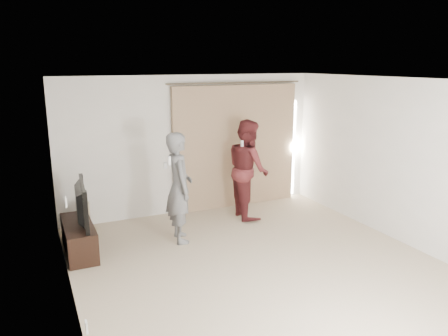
{
  "coord_description": "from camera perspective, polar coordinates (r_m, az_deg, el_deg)",
  "views": [
    {
      "loc": [
        -2.84,
        -4.9,
        2.83
      ],
      "look_at": [
        -0.04,
        1.2,
        1.19
      ],
      "focal_mm": 35.0,
      "sensor_mm": 36.0,
      "label": 1
    }
  ],
  "objects": [
    {
      "name": "floor",
      "position": [
        6.33,
        4.96,
        -12.88
      ],
      "size": [
        5.5,
        5.5,
        0.0
      ],
      "primitive_type": "plane",
      "color": "#C4AC93",
      "rests_on": "ground"
    },
    {
      "name": "scratching_post",
      "position": [
        7.79,
        -17.84,
        -6.58
      ],
      "size": [
        0.4,
        0.4,
        0.53
      ],
      "color": "tan",
      "rests_on": "ground"
    },
    {
      "name": "wall_back",
      "position": [
        8.3,
        -4.23,
        3.06
      ],
      "size": [
        5.0,
        0.04,
        2.6
      ],
      "primitive_type": "cube",
      "color": "silver",
      "rests_on": "ground"
    },
    {
      "name": "ceiling",
      "position": [
        5.67,
        5.51,
        11.34
      ],
      "size": [
        5.0,
        5.5,
        0.01
      ],
      "primitive_type": "cube",
      "color": "silver",
      "rests_on": "wall_back"
    },
    {
      "name": "wall_left",
      "position": [
        5.15,
        -19.8,
        -4.41
      ],
      "size": [
        0.04,
        5.5,
        2.6
      ],
      "color": "silver",
      "rests_on": "ground"
    },
    {
      "name": "person_woman",
      "position": [
        8.04,
        3.16,
        -0.1
      ],
      "size": [
        0.78,
        0.96,
        1.82
      ],
      "color": "maroon",
      "rests_on": "ground"
    },
    {
      "name": "tv",
      "position": [
        6.86,
        -18.76,
        -4.41
      ],
      "size": [
        0.22,
        1.11,
        0.63
      ],
      "primitive_type": "imported",
      "rotation": [
        0.0,
        0.0,
        1.5
      ],
      "color": "black",
      "rests_on": "tv_console"
    },
    {
      "name": "curtain",
      "position": [
        8.61,
        1.65,
        2.83
      ],
      "size": [
        2.8,
        0.11,
        2.46
      ],
      "color": "tan",
      "rests_on": "ground"
    },
    {
      "name": "person_man",
      "position": [
        6.96,
        -5.88,
        -2.54
      ],
      "size": [
        0.5,
        0.69,
        1.78
      ],
      "color": "slate",
      "rests_on": "ground"
    },
    {
      "name": "tv_console",
      "position": [
        7.05,
        -18.42,
        -8.66
      ],
      "size": [
        0.42,
        1.2,
        0.46
      ],
      "primitive_type": "cube",
      "color": "black",
      "rests_on": "ground"
    }
  ]
}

